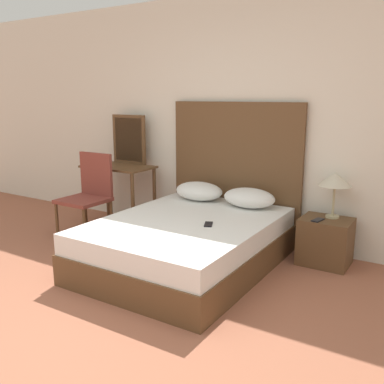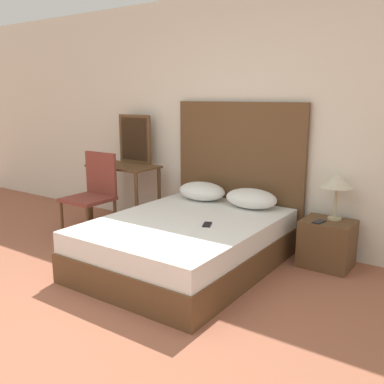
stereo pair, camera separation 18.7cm
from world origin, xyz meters
TOP-DOWN VIEW (x-y plane):
  - ground_plane at (0.00, 0.00)m, footprint 16.00×16.00m
  - wall_back at (0.00, 2.75)m, footprint 10.00×0.06m
  - bed at (0.03, 1.67)m, footprint 1.49×1.96m
  - headboard at (0.03, 2.68)m, footprint 1.56×0.05m
  - pillow_left at (-0.28, 2.41)m, footprint 0.56×0.38m
  - pillow_right at (0.33, 2.41)m, footprint 0.56×0.38m
  - phone_on_bed at (0.28, 1.64)m, footprint 0.13×0.17m
  - nightstand at (1.14, 2.45)m, footprint 0.47×0.39m
  - table_lamp at (1.17, 2.52)m, footprint 0.31×0.31m
  - phone_on_nightstand at (1.08, 2.35)m, footprint 0.10×0.16m
  - vanity_desk at (-1.41, 2.34)m, footprint 0.87×0.50m
  - vanity_mirror at (-1.41, 2.56)m, footprint 0.51×0.03m
  - chair at (-1.42, 1.84)m, footprint 0.50×0.48m

SIDE VIEW (x-z plane):
  - ground_plane at x=0.00m, z-range 0.00..0.00m
  - nightstand at x=1.14m, z-range 0.00..0.46m
  - bed at x=0.03m, z-range 0.00..0.47m
  - phone_on_nightstand at x=1.08m, z-range 0.46..0.47m
  - phone_on_bed at x=0.28m, z-range 0.47..0.48m
  - chair at x=-1.42m, z-range 0.06..1.03m
  - pillow_left at x=-0.28m, z-range 0.47..0.67m
  - pillow_right at x=0.33m, z-range 0.47..0.67m
  - vanity_desk at x=-1.41m, z-range 0.24..1.01m
  - headboard at x=0.03m, z-range 0.00..1.55m
  - table_lamp at x=1.17m, z-range 0.60..1.05m
  - vanity_mirror at x=-1.41m, z-range 0.77..1.38m
  - wall_back at x=0.00m, z-range 0.00..2.70m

